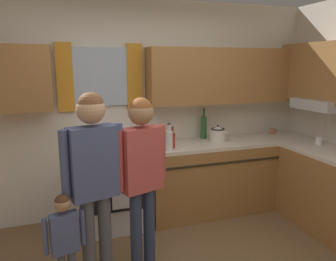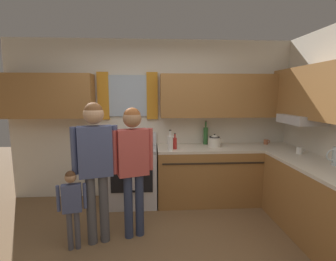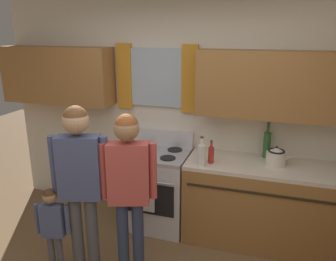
{
  "view_description": "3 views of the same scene",
  "coord_description": "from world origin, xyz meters",
  "px_view_note": "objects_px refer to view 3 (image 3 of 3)",
  "views": [
    {
      "loc": [
        -0.82,
        -1.95,
        1.84
      ],
      "look_at": [
        0.16,
        0.99,
        1.2
      ],
      "focal_mm": 34.37,
      "sensor_mm": 36.0,
      "label": 1
    },
    {
      "loc": [
        0.04,
        -2.21,
        1.73
      ],
      "look_at": [
        0.23,
        0.99,
        1.25
      ],
      "focal_mm": 26.14,
      "sensor_mm": 36.0,
      "label": 2
    },
    {
      "loc": [
        0.92,
        -1.84,
        2.24
      ],
      "look_at": [
        0.02,
        1.02,
        1.34
      ],
      "focal_mm": 36.14,
      "sensor_mm": 36.0,
      "label": 3
    }
  ],
  "objects_px": {
    "small_child": "(53,224)",
    "adult_holding_child": "(80,174)",
    "bottle_sauce_red": "(211,154)",
    "adult_in_plaid": "(128,180)",
    "bottle_wine_green": "(267,144)",
    "bottle_milk_white": "(201,155)",
    "stove_oven": "(157,187)",
    "stovetop_kettle": "(276,156)"
  },
  "relations": [
    {
      "from": "bottle_milk_white",
      "to": "small_child",
      "type": "distance_m",
      "value": 1.55
    },
    {
      "from": "adult_in_plaid",
      "to": "small_child",
      "type": "relative_size",
      "value": 1.73
    },
    {
      "from": "stovetop_kettle",
      "to": "bottle_wine_green",
      "type": "bearing_deg",
      "value": 116.89
    },
    {
      "from": "adult_holding_child",
      "to": "bottle_milk_white",
      "type": "bearing_deg",
      "value": 42.3
    },
    {
      "from": "stove_oven",
      "to": "bottle_sauce_red",
      "type": "distance_m",
      "value": 0.84
    },
    {
      "from": "bottle_sauce_red",
      "to": "small_child",
      "type": "height_order",
      "value": "bottle_sauce_red"
    },
    {
      "from": "bottle_milk_white",
      "to": "adult_holding_child",
      "type": "distance_m",
      "value": 1.21
    },
    {
      "from": "bottle_sauce_red",
      "to": "small_child",
      "type": "xyz_separation_m",
      "value": [
        -1.22,
        -1.04,
        -0.42
      ]
    },
    {
      "from": "adult_holding_child",
      "to": "adult_in_plaid",
      "type": "xyz_separation_m",
      "value": [
        0.41,
        0.1,
        -0.04
      ]
    },
    {
      "from": "stove_oven",
      "to": "stovetop_kettle",
      "type": "height_order",
      "value": "stovetop_kettle"
    },
    {
      "from": "adult_in_plaid",
      "to": "stovetop_kettle",
      "type": "bearing_deg",
      "value": 38.31
    },
    {
      "from": "stove_oven",
      "to": "stovetop_kettle",
      "type": "bearing_deg",
      "value": 0.63
    },
    {
      "from": "small_child",
      "to": "adult_holding_child",
      "type": "bearing_deg",
      "value": 25.83
    },
    {
      "from": "stovetop_kettle",
      "to": "adult_holding_child",
      "type": "xyz_separation_m",
      "value": [
        -1.62,
        -1.06,
        0.04
      ]
    },
    {
      "from": "bottle_sauce_red",
      "to": "adult_in_plaid",
      "type": "height_order",
      "value": "adult_in_plaid"
    },
    {
      "from": "bottle_sauce_red",
      "to": "stove_oven",
      "type": "bearing_deg",
      "value": 169.44
    },
    {
      "from": "stove_oven",
      "to": "adult_in_plaid",
      "type": "xyz_separation_m",
      "value": [
        0.08,
        -0.94,
        0.53
      ]
    },
    {
      "from": "bottle_milk_white",
      "to": "stovetop_kettle",
      "type": "xyz_separation_m",
      "value": [
        0.72,
        0.24,
        -0.02
      ]
    },
    {
      "from": "stove_oven",
      "to": "bottle_sauce_red",
      "type": "bearing_deg",
      "value": -10.56
    },
    {
      "from": "adult_in_plaid",
      "to": "bottle_wine_green",
      "type": "bearing_deg",
      "value": 46.22
    },
    {
      "from": "stove_oven",
      "to": "bottle_milk_white",
      "type": "distance_m",
      "value": 0.82
    },
    {
      "from": "stovetop_kettle",
      "to": "adult_holding_child",
      "type": "bearing_deg",
      "value": -146.88
    },
    {
      "from": "stove_oven",
      "to": "adult_in_plaid",
      "type": "relative_size",
      "value": 0.7
    },
    {
      "from": "bottle_wine_green",
      "to": "stovetop_kettle",
      "type": "height_order",
      "value": "bottle_wine_green"
    },
    {
      "from": "bottle_milk_white",
      "to": "adult_holding_child",
      "type": "xyz_separation_m",
      "value": [
        -0.9,
        -0.82,
        0.01
      ]
    },
    {
      "from": "bottle_sauce_red",
      "to": "bottle_wine_green",
      "type": "xyz_separation_m",
      "value": [
        0.54,
        0.34,
        0.06
      ]
    },
    {
      "from": "bottle_sauce_red",
      "to": "bottle_wine_green",
      "type": "height_order",
      "value": "bottle_wine_green"
    },
    {
      "from": "bottle_wine_green",
      "to": "stovetop_kettle",
      "type": "relative_size",
      "value": 1.44
    },
    {
      "from": "stovetop_kettle",
      "to": "bottle_sauce_red",
      "type": "bearing_deg",
      "value": -168.19
    },
    {
      "from": "adult_holding_child",
      "to": "small_child",
      "type": "xyz_separation_m",
      "value": [
        -0.25,
        -0.12,
        -0.46
      ]
    },
    {
      "from": "stovetop_kettle",
      "to": "small_child",
      "type": "height_order",
      "value": "stovetop_kettle"
    },
    {
      "from": "bottle_sauce_red",
      "to": "stovetop_kettle",
      "type": "relative_size",
      "value": 0.9
    },
    {
      "from": "bottle_sauce_red",
      "to": "adult_in_plaid",
      "type": "relative_size",
      "value": 0.16
    },
    {
      "from": "bottle_sauce_red",
      "to": "adult_holding_child",
      "type": "height_order",
      "value": "adult_holding_child"
    },
    {
      "from": "bottle_sauce_red",
      "to": "adult_in_plaid",
      "type": "xyz_separation_m",
      "value": [
        -0.57,
        -0.82,
        0.0
      ]
    },
    {
      "from": "stove_oven",
      "to": "bottle_sauce_red",
      "type": "xyz_separation_m",
      "value": [
        0.65,
        -0.12,
        0.53
      ]
    },
    {
      "from": "stove_oven",
      "to": "bottle_wine_green",
      "type": "relative_size",
      "value": 2.79
    },
    {
      "from": "stove_oven",
      "to": "small_child",
      "type": "bearing_deg",
      "value": -116.4
    },
    {
      "from": "stove_oven",
      "to": "bottle_wine_green",
      "type": "xyz_separation_m",
      "value": [
        1.19,
        0.21,
        0.58
      ]
    },
    {
      "from": "bottle_milk_white",
      "to": "adult_holding_child",
      "type": "height_order",
      "value": "adult_holding_child"
    },
    {
      "from": "bottle_milk_white",
      "to": "stovetop_kettle",
      "type": "relative_size",
      "value": 1.14
    },
    {
      "from": "small_child",
      "to": "adult_in_plaid",
      "type": "bearing_deg",
      "value": 18.54
    }
  ]
}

